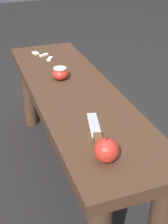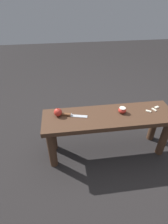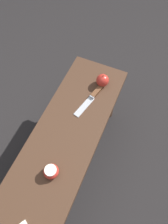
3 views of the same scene
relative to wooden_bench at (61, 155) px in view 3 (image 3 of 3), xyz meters
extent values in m
plane|color=black|center=(0.00, 0.00, -0.34)|extent=(8.00, 8.00, 0.00)
cube|color=#472D1E|center=(0.00, 0.00, 0.08)|extent=(1.13, 0.32, 0.04)
cylinder|color=#472D1E|center=(-0.51, -0.10, -0.14)|extent=(0.07, 0.07, 0.40)
cylinder|color=#472D1E|center=(-0.51, 0.10, -0.14)|extent=(0.07, 0.07, 0.40)
cube|color=#B7BABF|center=(-0.26, 0.02, 0.10)|extent=(0.14, 0.06, 0.00)
cube|color=#B7BABF|center=(-0.32, 0.04, 0.10)|extent=(0.02, 0.03, 0.02)
cube|color=brown|center=(-0.37, 0.05, 0.11)|extent=(0.10, 0.05, 0.02)
sphere|color=red|center=(-0.43, 0.05, 0.13)|extent=(0.07, 0.07, 0.07)
cylinder|color=#4C3319|center=(-0.43, 0.05, 0.17)|extent=(0.00, 0.00, 0.01)
ellipsoid|color=red|center=(0.12, 0.02, 0.12)|extent=(0.07, 0.07, 0.05)
cylinder|color=white|center=(0.12, 0.02, 0.14)|extent=(0.05, 0.05, 0.00)
camera|label=1|loc=(-1.03, 0.33, 0.64)|focal=50.00mm
camera|label=2|loc=(-0.37, -1.14, 0.99)|focal=28.00mm
camera|label=3|loc=(0.28, 0.25, 1.08)|focal=35.00mm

